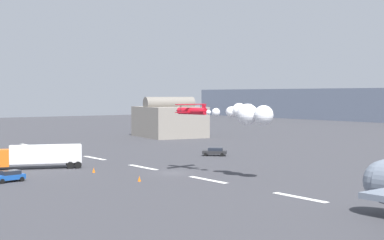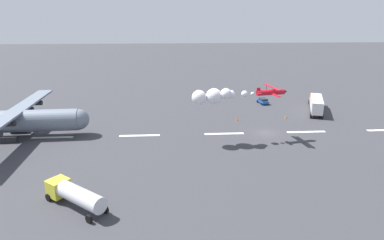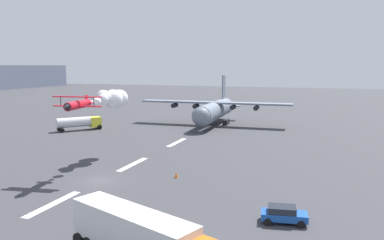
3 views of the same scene
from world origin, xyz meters
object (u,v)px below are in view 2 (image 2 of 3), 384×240
at_px(followme_car_yellow, 263,101).
at_px(traffic_cone_near, 286,117).
at_px(traffic_cone_far, 237,119).
at_px(stunt_biplane_red, 220,96).
at_px(cargo_transport_plane, 23,120).
at_px(fuel_tanker_truck, 75,194).
at_px(semi_truck_orange, 316,103).

bearing_deg(followme_car_yellow, traffic_cone_near, 97.64).
bearing_deg(traffic_cone_far, stunt_biplane_red, 65.38).
height_order(cargo_transport_plane, fuel_tanker_truck, cargo_transport_plane).
bearing_deg(traffic_cone_near, cargo_transport_plane, 9.09).
relative_size(semi_truck_orange, followme_car_yellow, 3.48).
bearing_deg(traffic_cone_far, semi_truck_orange, -163.67).
distance_m(cargo_transport_plane, traffic_cone_near, 55.70).
xyz_separation_m(stunt_biplane_red, semi_truck_orange, (-26.82, -19.02, -6.90)).
bearing_deg(fuel_tanker_truck, stunt_biplane_red, -135.74).
bearing_deg(fuel_tanker_truck, traffic_cone_near, -138.39).
bearing_deg(semi_truck_orange, cargo_transport_plane, 12.31).
bearing_deg(cargo_transport_plane, followme_car_yellow, -157.44).
xyz_separation_m(fuel_tanker_truck, traffic_cone_far, (-26.80, -33.25, -1.37)).
distance_m(followme_car_yellow, traffic_cone_far, 17.29).
bearing_deg(fuel_tanker_truck, traffic_cone_far, -128.87).
bearing_deg(fuel_tanker_truck, followme_car_yellow, -127.70).
bearing_deg(traffic_cone_near, semi_truck_orange, -150.57).
bearing_deg(cargo_transport_plane, stunt_biplane_red, 172.37).
bearing_deg(followme_car_yellow, semi_truck_orange, 143.90).
height_order(stunt_biplane_red, traffic_cone_far, stunt_biplane_red).
relative_size(stunt_biplane_red, fuel_tanker_truck, 2.06).
bearing_deg(traffic_cone_near, stunt_biplane_red, 38.15).
xyz_separation_m(semi_truck_orange, fuel_tanker_truck, (47.72, 39.38, -0.38)).
xyz_separation_m(fuel_tanker_truck, followme_car_yellow, (-36.66, -47.44, -0.94)).
height_order(fuel_tanker_truck, followme_car_yellow, fuel_tanker_truck).
xyz_separation_m(stunt_biplane_red, followme_car_yellow, (-15.77, -27.08, -8.22)).
distance_m(cargo_transport_plane, semi_truck_orange, 65.71).
height_order(semi_truck_orange, traffic_cone_far, semi_truck_orange).
relative_size(stunt_biplane_red, traffic_cone_far, 24.29).
relative_size(semi_truck_orange, fuel_tanker_truck, 1.69).
bearing_deg(semi_truck_orange, traffic_cone_far, 16.33).
relative_size(cargo_transport_plane, traffic_cone_near, 48.19).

